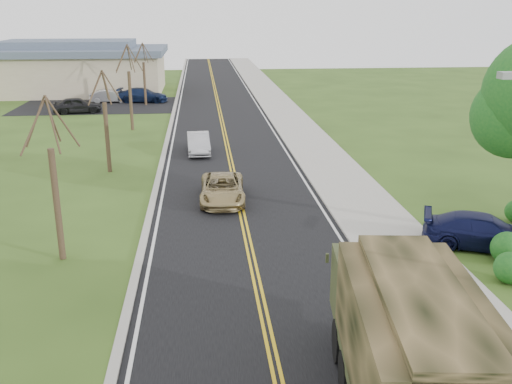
{
  "coord_description": "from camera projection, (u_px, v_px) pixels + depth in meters",
  "views": [
    {
      "loc": [
        -1.73,
        -10.05,
        8.84
      ],
      "look_at": [
        0.41,
        11.8,
        1.8
      ],
      "focal_mm": 40.0,
      "sensor_mm": 36.0,
      "label": 1
    }
  ],
  "objects": [
    {
      "name": "military_truck",
      "position": [
        408.0,
        339.0,
        12.25
      ],
      "size": [
        3.37,
        7.54,
        3.64
      ],
      "rotation": [
        0.0,
        0.0,
        -0.12
      ],
      "color": "black",
      "rests_on": "ground"
    },
    {
      "name": "lot_car_silver",
      "position": [
        110.0,
        96.0,
        56.7
      ],
      "size": [
        3.97,
        1.57,
        1.29
      ],
      "primitive_type": "imported",
      "rotation": [
        0.0,
        0.0,
        1.62
      ],
      "color": "#B4B4B9",
      "rests_on": "ground"
    },
    {
      "name": "curb_left",
      "position": [
        173.0,
        115.0,
        49.9
      ],
      "size": [
        0.3,
        120.0,
        0.1
      ],
      "primitive_type": "cube",
      "color": "#9E998E",
      "rests_on": "ground"
    },
    {
      "name": "curb_right",
      "position": [
        267.0,
        113.0,
        50.66
      ],
      "size": [
        0.3,
        120.0,
        0.12
      ],
      "primitive_type": "cube",
      "color": "#9E998E",
      "rests_on": "ground"
    },
    {
      "name": "sedan_silver",
      "position": [
        198.0,
        143.0,
        36.6
      ],
      "size": [
        1.56,
        4.02,
        1.31
      ],
      "primitive_type": "imported",
      "rotation": [
        0.0,
        0.0,
        0.04
      ],
      "color": "#ADADB2",
      "rests_on": "ground"
    },
    {
      "name": "road",
      "position": [
        220.0,
        115.0,
        50.3
      ],
      "size": [
        8.0,
        120.0,
        0.01
      ],
      "primitive_type": "cube",
      "color": "black",
      "rests_on": "ground"
    },
    {
      "name": "bare_tree_d",
      "position": [
        144.0,
        78.0,
        54.56
      ],
      "size": [
        1.88,
        2.2,
        5.91
      ],
      "color": "#38281C",
      "rests_on": "ground"
    },
    {
      "name": "bare_tree_c",
      "position": [
        130.0,
        94.0,
        43.12
      ],
      "size": [
        2.04,
        2.39,
        6.42
      ],
      "color": "#38281C",
      "rests_on": "ground"
    },
    {
      "name": "sidewalk_right",
      "position": [
        286.0,
        113.0,
        50.83
      ],
      "size": [
        3.2,
        120.0,
        0.1
      ],
      "primitive_type": "cube",
      "color": "#9E998E",
      "rests_on": "ground"
    },
    {
      "name": "commercial_building",
      "position": [
        70.0,
        68.0,
        63.13
      ],
      "size": [
        25.5,
        21.5,
        5.65
      ],
      "color": "tan",
      "rests_on": "ground"
    },
    {
      "name": "bare_tree_a",
      "position": [
        55.0,
        191.0,
        20.41
      ],
      "size": [
        1.93,
        2.26,
        6.08
      ],
      "color": "#38281C",
      "rests_on": "ground"
    },
    {
      "name": "lot_car_navy",
      "position": [
        143.0,
        95.0,
        56.81
      ],
      "size": [
        5.11,
        2.58,
        1.42
      ],
      "primitive_type": "imported",
      "rotation": [
        0.0,
        0.0,
        1.45
      ],
      "color": "#101C3D",
      "rests_on": "ground"
    },
    {
      "name": "suv_champagne",
      "position": [
        222.0,
        189.0,
        27.4
      ],
      "size": [
        2.24,
        4.58,
        1.25
      ],
      "primitive_type": "imported",
      "rotation": [
        0.0,
        0.0,
        -0.04
      ],
      "color": "tan",
      "rests_on": "ground"
    },
    {
      "name": "bare_tree_b",
      "position": [
        106.0,
        129.0,
        31.83
      ],
      "size": [
        1.83,
        2.14,
        5.73
      ],
      "color": "#38281C",
      "rests_on": "ground"
    },
    {
      "name": "pickup_navy",
      "position": [
        484.0,
        232.0,
        22.0
      ],
      "size": [
        4.93,
        3.42,
        1.33
      ],
      "primitive_type": "imported",
      "rotation": [
        0.0,
        0.0,
        1.19
      ],
      "color": "#0E1236",
      "rests_on": "ground"
    },
    {
      "name": "lot_car_dark",
      "position": [
        77.0,
        105.0,
        50.8
      ],
      "size": [
        4.39,
        2.32,
        1.42
      ],
      "primitive_type": "imported",
      "rotation": [
        0.0,
        0.0,
        1.73
      ],
      "color": "black",
      "rests_on": "ground"
    }
  ]
}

